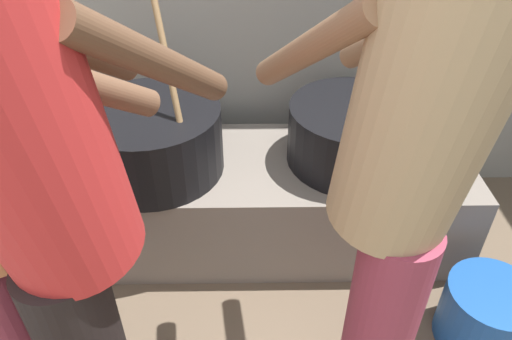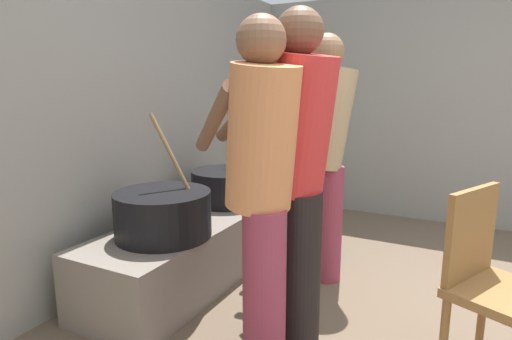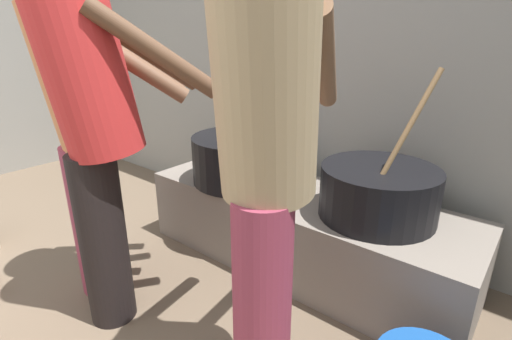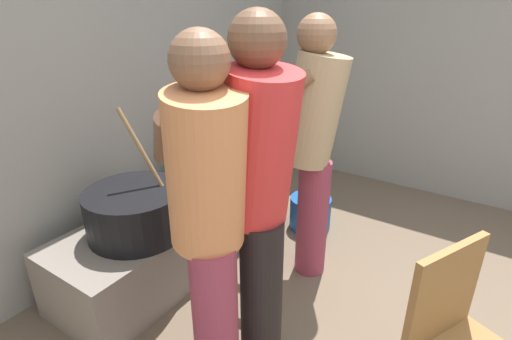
# 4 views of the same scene
# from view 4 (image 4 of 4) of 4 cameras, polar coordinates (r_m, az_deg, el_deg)

# --- Properties ---
(block_enclosure_rear) EXTENTS (5.43, 0.20, 2.15)m
(block_enclosure_rear) POSITION_cam_4_polar(r_m,az_deg,el_deg) (2.59, -27.74, 7.49)
(block_enclosure_rear) COLOR gray
(block_enclosure_rear) RESTS_ON ground_plane
(hearth_ledge) EXTENTS (1.82, 0.60, 0.42)m
(hearth_ledge) POSITION_cam_4_polar(r_m,az_deg,el_deg) (2.79, -10.49, -8.57)
(hearth_ledge) COLOR slate
(hearth_ledge) RESTS_ON ground_plane
(cooking_pot_main) EXTENTS (0.55, 0.55, 0.70)m
(cooking_pot_main) POSITION_cam_4_polar(r_m,az_deg,el_deg) (2.91, -5.57, 0.62)
(cooking_pot_main) COLOR black
(cooking_pot_main) RESTS_ON hearth_ledge
(cooking_pot_secondary) EXTENTS (0.57, 0.57, 0.72)m
(cooking_pot_secondary) POSITION_cam_4_polar(r_m,az_deg,el_deg) (2.35, -17.20, -5.82)
(cooking_pot_secondary) COLOR black
(cooking_pot_secondary) RESTS_ON hearth_ledge
(cook_in_tan_shirt) EXTENTS (0.56, 0.74, 1.62)m
(cook_in_tan_shirt) POSITION_cam_4_polar(r_m,az_deg,el_deg) (2.33, 8.18, 4.63)
(cook_in_tan_shirt) COLOR #8C3347
(cook_in_tan_shirt) RESTS_ON ground_plane
(cook_in_red_shirt) EXTENTS (0.58, 0.75, 1.65)m
(cook_in_red_shirt) POSITION_cam_4_polar(r_m,az_deg,el_deg) (1.64, 0.25, -2.48)
(cook_in_red_shirt) COLOR black
(cook_in_red_shirt) RESTS_ON ground_plane
(cook_in_orange_shirt) EXTENTS (0.66, 0.72, 1.60)m
(cook_in_orange_shirt) POSITION_cam_4_polar(r_m,az_deg,el_deg) (1.54, -7.01, -6.14)
(cook_in_orange_shirt) COLOR #8C3347
(cook_in_orange_shirt) RESTS_ON ground_plane
(bucket_blue_plastic) EXTENTS (0.32, 0.32, 0.26)m
(bucket_blue_plastic) POSITION_cam_4_polar(r_m,az_deg,el_deg) (3.15, 7.96, -6.20)
(bucket_blue_plastic) COLOR #194C99
(bucket_blue_plastic) RESTS_ON ground_plane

